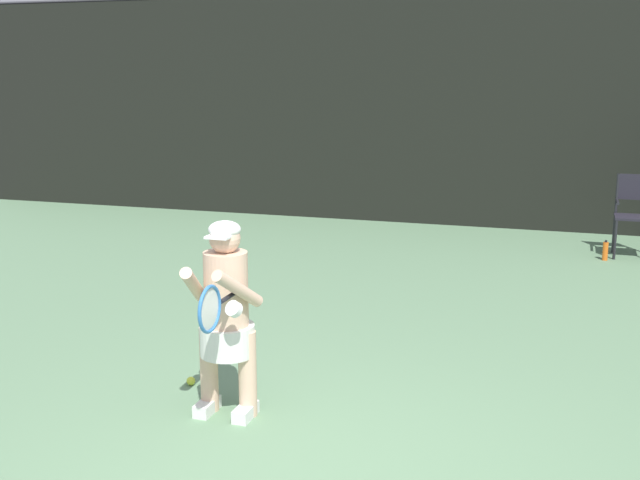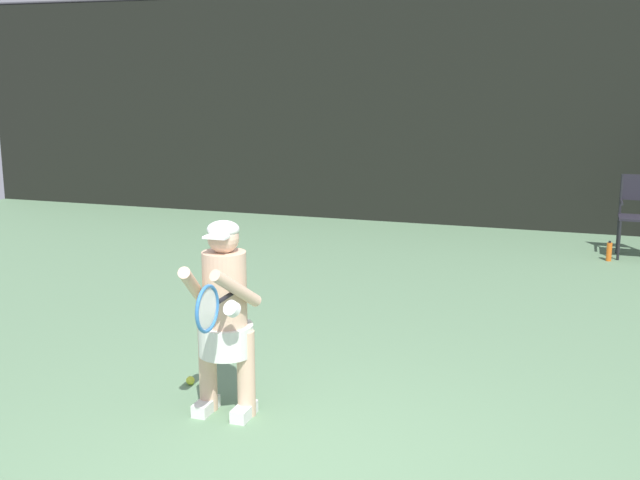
# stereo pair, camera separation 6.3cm
# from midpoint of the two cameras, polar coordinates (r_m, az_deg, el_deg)

# --- Properties ---
(backdrop_screen) EXTENTS (18.00, 0.12, 3.66)m
(backdrop_screen) POSITION_cam_midpoint_polar(r_m,az_deg,el_deg) (12.61, 10.96, 9.12)
(backdrop_screen) COLOR black
(backdrop_screen) RESTS_ON ground
(umpire_chair) EXTENTS (0.52, 0.44, 1.08)m
(umpire_chair) POSITION_cam_midpoint_polar(r_m,az_deg,el_deg) (11.20, 21.66, 2.00)
(umpire_chair) COLOR black
(umpire_chair) RESTS_ON ground
(water_bottle) EXTENTS (0.07, 0.07, 0.27)m
(water_bottle) POSITION_cam_midpoint_polar(r_m,az_deg,el_deg) (10.92, 19.73, -0.75)
(water_bottle) COLOR orange
(water_bottle) RESTS_ON ground
(tennis_player) EXTENTS (0.53, 0.61, 1.41)m
(tennis_player) POSITION_cam_midpoint_polar(r_m,az_deg,el_deg) (5.60, -7.12, -5.25)
(tennis_player) COLOR white
(tennis_player) RESTS_ON ground
(tennis_racket) EXTENTS (0.03, 0.60, 0.31)m
(tennis_racket) POSITION_cam_midpoint_polar(r_m,az_deg,el_deg) (5.08, -8.21, -4.89)
(tennis_racket) COLOR black
(tennis_ball_loose) EXTENTS (0.07, 0.07, 0.07)m
(tennis_ball_loose) POSITION_cam_midpoint_polar(r_m,az_deg,el_deg) (6.38, -9.58, -10.00)
(tennis_ball_loose) COLOR #CCDB3D
(tennis_ball_loose) RESTS_ON ground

